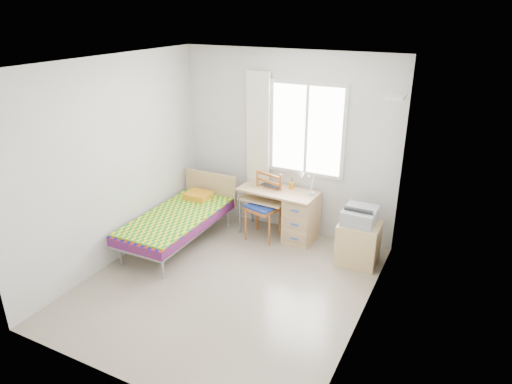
% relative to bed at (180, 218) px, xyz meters
% --- Properties ---
extents(floor, '(3.50, 3.50, 0.00)m').
position_rel_bed_xyz_m(floor, '(1.11, -0.63, -0.38)').
color(floor, '#BCAD93').
rests_on(floor, ground).
extents(ceiling, '(3.50, 3.50, 0.00)m').
position_rel_bed_xyz_m(ceiling, '(1.11, -0.63, 2.22)').
color(ceiling, white).
rests_on(ceiling, wall_back).
extents(wall_back, '(3.20, 0.00, 3.20)m').
position_rel_bed_xyz_m(wall_back, '(1.11, 1.12, 0.92)').
color(wall_back, silver).
rests_on(wall_back, ground).
extents(wall_left, '(0.00, 3.50, 3.50)m').
position_rel_bed_xyz_m(wall_left, '(-0.49, -0.63, 0.92)').
color(wall_left, silver).
rests_on(wall_left, ground).
extents(wall_right, '(0.00, 3.50, 3.50)m').
position_rel_bed_xyz_m(wall_right, '(2.71, -0.63, 0.92)').
color(wall_right, silver).
rests_on(wall_right, ground).
extents(window, '(1.10, 0.04, 1.30)m').
position_rel_bed_xyz_m(window, '(1.41, 1.10, 1.17)').
color(window, white).
rests_on(window, wall_back).
extents(curtain, '(0.35, 0.05, 1.70)m').
position_rel_bed_xyz_m(curtain, '(0.69, 1.05, 1.07)').
color(curtain, '#F1ECC7').
rests_on(curtain, wall_back).
extents(floating_shelf, '(0.20, 0.32, 0.03)m').
position_rel_bed_xyz_m(floating_shelf, '(2.60, 0.77, 1.77)').
color(floating_shelf, white).
rests_on(floating_shelf, wall_right).
extents(bed, '(0.87, 1.83, 0.79)m').
position_rel_bed_xyz_m(bed, '(0.00, 0.00, 0.00)').
color(bed, '#92949A').
rests_on(bed, floor).
extents(desk, '(1.15, 0.57, 0.70)m').
position_rel_bed_xyz_m(desk, '(1.41, 0.83, -0.00)').
color(desk, tan).
rests_on(desk, floor).
extents(chair, '(0.50, 0.50, 0.95)m').
position_rel_bed_xyz_m(chair, '(0.97, 0.71, 0.15)').
color(chair, '#96571D').
rests_on(chair, floor).
extents(cabinet, '(0.53, 0.47, 0.56)m').
position_rel_bed_xyz_m(cabinet, '(2.37, 0.58, -0.10)').
color(cabinet, tan).
rests_on(cabinet, floor).
extents(printer, '(0.40, 0.46, 0.20)m').
position_rel_bed_xyz_m(printer, '(2.35, 0.62, 0.28)').
color(printer, '#94969B').
rests_on(printer, cabinet).
extents(laptop, '(0.33, 0.25, 0.02)m').
position_rel_bed_xyz_m(laptop, '(0.96, 0.85, 0.33)').
color(laptop, black).
rests_on(laptop, desk).
extents(pen_cup, '(0.10, 0.10, 0.10)m').
position_rel_bed_xyz_m(pen_cup, '(1.26, 0.97, 0.36)').
color(pen_cup, orange).
rests_on(pen_cup, desk).
extents(task_lamp, '(0.22, 0.31, 0.38)m').
position_rel_bed_xyz_m(task_lamp, '(1.53, 0.79, 0.55)').
color(task_lamp, white).
rests_on(task_lamp, desk).
extents(book, '(0.25, 0.27, 0.02)m').
position_rel_bed_xyz_m(book, '(0.93, 0.85, 0.21)').
color(book, gray).
rests_on(book, desk).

